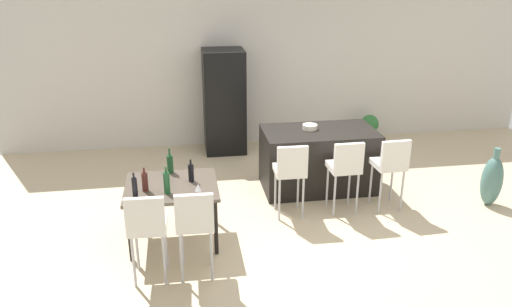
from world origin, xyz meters
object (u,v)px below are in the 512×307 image
wine_bottle_far (135,188)px  wine_bottle_corner (170,164)px  bar_chair_middle (345,165)px  fruit_bowl (310,127)px  bar_chair_right (391,163)px  wine_bottle_middle (145,181)px  dining_chair_far (195,220)px  wine_bottle_end (167,183)px  wine_bottle_near (191,173)px  wine_glass_left (198,188)px  dining_chair_near (147,224)px  kitchen_island (318,159)px  floor_vase (492,181)px  bar_chair_left (291,169)px  dining_table (172,191)px  refrigerator (224,102)px  potted_plant (369,127)px

wine_bottle_far → wine_bottle_corner: size_ratio=0.96×
bar_chair_middle → fruit_bowl: bar_chair_middle is taller
bar_chair_middle → wine_bottle_far: size_ratio=3.35×
bar_chair_right → wine_bottle_middle: bar_chair_right is taller
dining_chair_far → wine_bottle_end: (-0.29, 0.62, 0.18)m
wine_bottle_near → wine_glass_left: 0.47m
dining_chair_near → wine_bottle_middle: 0.75m
kitchen_island → wine_glass_left: size_ratio=9.59×
bar_chair_right → wine_bottle_far: (-3.34, -0.66, 0.17)m
wine_bottle_end → bar_chair_right: bearing=11.0°
kitchen_island → floor_vase: size_ratio=1.94×
bar_chair_middle → wine_bottle_middle: bar_chair_middle is taller
wine_bottle_near → wine_bottle_middle: bearing=-160.7°
bar_chair_left → floor_vase: 2.90m
dining_table → wine_glass_left: wine_glass_left is taller
dining_table → wine_bottle_far: 0.53m
dining_table → refrigerator: bearing=73.0°
potted_plant → fruit_bowl: bearing=-133.4°
wine_bottle_corner → potted_plant: wine_bottle_corner is taller
wine_bottle_end → potted_plant: wine_bottle_end is taller
wine_bottle_near → wine_bottle_end: bearing=-134.1°
wine_bottle_end → potted_plant: 4.98m
kitchen_island → refrigerator: (-1.24, 1.83, 0.46)m
kitchen_island → fruit_bowl: 0.52m
dining_chair_near → potted_plant: dining_chair_near is taller
dining_table → potted_plant: dining_table is taller
bar_chair_middle → dining_chair_far: 2.38m
kitchen_island → wine_bottle_far: size_ratio=5.33×
wine_bottle_far → floor_vase: 4.89m
bar_chair_left → bar_chair_right: bearing=0.0°
wine_bottle_middle → wine_glass_left: 0.67m
dining_table → wine_bottle_middle: 0.37m
bar_chair_left → wine_glass_left: 1.46m
bar_chair_left → dining_table: 1.59m
wine_bottle_far → floor_vase: (4.83, 0.56, -0.50)m
dining_chair_near → wine_bottle_far: size_ratio=3.35×
wine_bottle_middle → wine_bottle_corner: (0.29, 0.50, 0.00)m
wine_glass_left → refrigerator: (0.62, 3.43, 0.06)m
floor_vase → refrigerator: bearing=141.6°
dining_chair_far → wine_bottle_near: 0.93m
wine_bottle_near → bar_chair_right: bearing=6.0°
wine_bottle_end → bar_chair_middle: bearing=13.9°
fruit_bowl → wine_bottle_far: bearing=-147.0°
dining_chair_near → wine_bottle_near: dining_chair_near is taller
bar_chair_right → fruit_bowl: bar_chair_right is taller
dining_chair_near → floor_vase: dining_chair_near is taller
wine_glass_left → refrigerator: 3.48m
fruit_bowl → potted_plant: fruit_bowl is taller
bar_chair_middle → wine_bottle_middle: (-2.60, -0.47, 0.16)m
wine_bottle_near → fruit_bowl: bearing=33.9°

